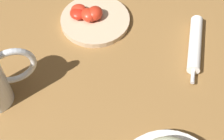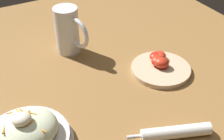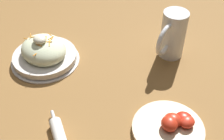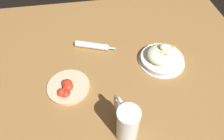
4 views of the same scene
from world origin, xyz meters
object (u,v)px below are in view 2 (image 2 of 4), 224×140
at_px(beer_mug, 68,33).
at_px(napkin_roll, 175,132).
at_px(tomato_plate, 160,66).
at_px(salad_plate, 25,135).

xyz_separation_m(beer_mug, napkin_roll, (-0.08, 0.49, -0.06)).
relative_size(beer_mug, tomato_plate, 0.86).
distance_m(salad_plate, beer_mug, 0.42).
bearing_deg(beer_mug, tomato_plate, 131.12).
height_order(salad_plate, tomato_plate, salad_plate).
xyz_separation_m(salad_plate, napkin_roll, (-0.33, 0.15, -0.02)).
bearing_deg(beer_mug, salad_plate, 53.61).
bearing_deg(tomato_plate, salad_plate, 11.72).
relative_size(salad_plate, beer_mug, 1.40).
height_order(beer_mug, tomato_plate, beer_mug).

